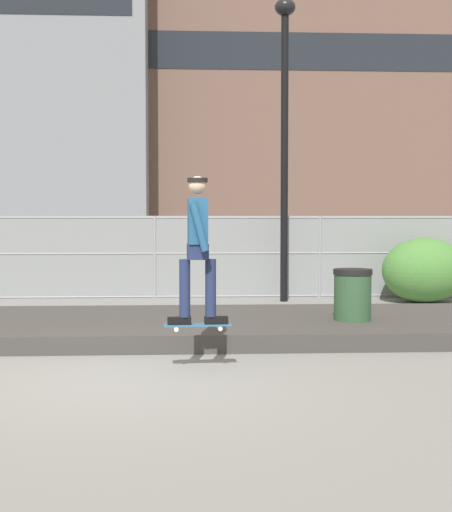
{
  "coord_description": "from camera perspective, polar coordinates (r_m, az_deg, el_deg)",
  "views": [
    {
      "loc": [
        0.75,
        -7.78,
        1.81
      ],
      "look_at": [
        1.34,
        3.51,
        1.2
      ],
      "focal_mm": 49.85,
      "sensor_mm": 36.0,
      "label": 1
    }
  ],
  "objects": [
    {
      "name": "ground_plane",
      "position": [
        8.02,
        -8.41,
        -9.95
      ],
      "size": [
        120.0,
        120.0,
        0.0
      ],
      "primitive_type": "plane",
      "color": "slate"
    },
    {
      "name": "gravel_berm",
      "position": [
        11.12,
        -6.87,
        -5.63
      ],
      "size": [
        13.79,
        3.32,
        0.25
      ],
      "primitive_type": "cube",
      "color": "#3D3A38",
      "rests_on": "ground_plane"
    },
    {
      "name": "skateboard",
      "position": [
        8.49,
        -2.28,
        -5.58
      ],
      "size": [
        0.81,
        0.25,
        0.07
      ],
      "color": "#2D608C"
    },
    {
      "name": "skater",
      "position": [
        8.4,
        -2.29,
        1.26
      ],
      "size": [
        0.72,
        0.59,
        1.76
      ],
      "color": "black",
      "rests_on": "skateboard"
    },
    {
      "name": "chain_fence",
      "position": [
        15.75,
        -5.73,
        -0.11
      ],
      "size": [
        22.15,
        0.06,
        1.85
      ],
      "color": "gray",
      "rests_on": "ground_plane"
    },
    {
      "name": "street_lamp",
      "position": [
        15.49,
        4.73,
        11.35
      ],
      "size": [
        0.44,
        0.44,
        6.44
      ],
      "color": "black",
      "rests_on": "ground_plane"
    },
    {
      "name": "parked_car_near",
      "position": [
        18.4,
        -12.04,
        0.0
      ],
      "size": [
        4.47,
        2.08,
        1.66
      ],
      "color": "black",
      "rests_on": "ground_plane"
    },
    {
      "name": "library_building",
      "position": [
        53.62,
        -17.17,
        14.51
      ],
      "size": [
        20.01,
        12.19,
        25.09
      ],
      "color": "slate",
      "rests_on": "ground_plane"
    },
    {
      "name": "office_block",
      "position": [
        55.63,
        5.16,
        12.06
      ],
      "size": [
        30.67,
        12.56,
        20.99
      ],
      "color": "brown",
      "rests_on": "ground_plane"
    },
    {
      "name": "shrub_left",
      "position": [
        15.64,
        15.62,
        -1.11
      ],
      "size": [
        1.79,
        1.46,
        1.38
      ],
      "color": "#477F38",
      "rests_on": "ground_plane"
    },
    {
      "name": "trash_bin",
      "position": [
        10.96,
        10.11,
        -3.7
      ],
      "size": [
        0.59,
        0.59,
        1.03
      ],
      "color": "#2D5133",
      "rests_on": "ground_plane"
    }
  ]
}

